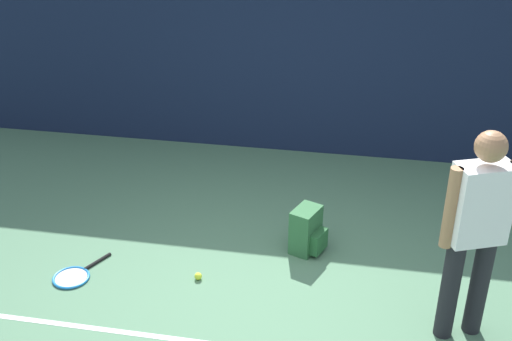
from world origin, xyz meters
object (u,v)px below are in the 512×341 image
(tennis_racket, at_px, (74,276))
(backpack, at_px, (307,231))
(tennis_player, at_px, (476,226))
(tennis_ball_near_player, at_px, (198,276))

(tennis_racket, height_order, backpack, backpack)
(tennis_player, distance_m, tennis_racket, 3.38)
(tennis_player, distance_m, backpack, 1.73)
(tennis_player, bearing_deg, backpack, -57.21)
(tennis_racket, relative_size, tennis_ball_near_player, 9.51)
(tennis_racket, height_order, tennis_ball_near_player, tennis_ball_near_player)
(tennis_racket, bearing_deg, tennis_ball_near_player, 124.94)
(tennis_racket, xyz_separation_m, tennis_ball_near_player, (1.09, 0.17, 0.02))
(tennis_player, relative_size, tennis_ball_near_player, 25.76)
(tennis_player, height_order, tennis_racket, tennis_player)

